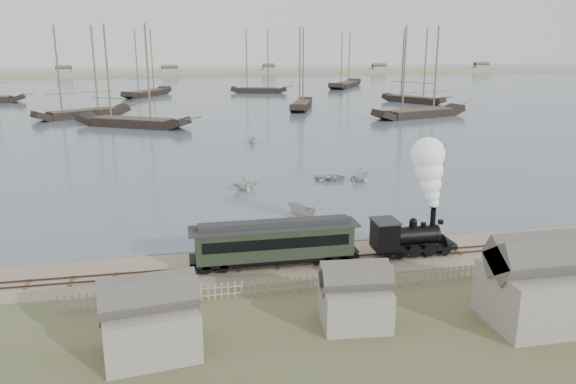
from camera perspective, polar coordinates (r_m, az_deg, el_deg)
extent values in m
plane|color=tan|center=(45.54, -0.33, -6.42)|extent=(600.00, 600.00, 0.00)
cube|color=#465564|center=(212.39, -9.26, 10.47)|extent=(600.00, 336.00, 0.06)
cube|color=#3D2B21|center=(43.24, 0.30, -7.49)|extent=(120.00, 0.08, 0.12)
cube|color=#3D2B21|center=(44.14, 0.04, -7.00)|extent=(120.00, 0.08, 0.12)
cube|color=#3F3428|center=(43.72, 0.17, -7.33)|extent=(120.00, 1.80, 0.06)
cube|color=tan|center=(292.17, -9.92, 11.67)|extent=(500.00, 20.00, 1.80)
cube|color=black|center=(46.46, 12.68, -5.44)|extent=(6.66, 1.96, 0.24)
cylinder|color=black|center=(45.97, 12.30, -4.34)|extent=(4.11, 1.47, 1.47)
cube|color=black|center=(45.11, 9.80, -4.32)|extent=(1.76, 2.15, 2.25)
cube|color=#28292B|center=(44.74, 9.87, -2.91)|extent=(1.96, 2.35, 0.12)
cylinder|color=black|center=(46.32, 14.51, -2.61)|extent=(0.43, 0.43, 1.57)
sphere|color=black|center=(45.69, 12.61, -2.97)|extent=(0.63, 0.63, 0.63)
cone|color=black|center=(47.81, 16.13, -5.21)|extent=(1.37, 1.96, 1.96)
cube|color=black|center=(46.72, 15.24, -2.95)|extent=(0.34, 0.34, 0.34)
cube|color=black|center=(43.27, -1.37, -6.66)|extent=(12.88, 2.12, 0.32)
cube|color=black|center=(42.81, -1.38, -5.06)|extent=(11.96, 2.30, 2.30)
cube|color=black|center=(41.65, -1.10, -5.31)|extent=(11.04, 0.06, 0.83)
cube|color=black|center=(43.82, -1.65, -4.26)|extent=(11.04, 0.06, 0.83)
cube|color=#28292B|center=(42.41, -1.39, -3.55)|extent=(12.88, 2.48, 0.17)
cube|color=#28292B|center=(42.32, -1.39, -3.19)|extent=(11.50, 1.10, 0.41)
imported|color=beige|center=(46.42, 1.75, -5.52)|extent=(2.62, 3.57, 0.72)
imported|color=beige|center=(64.74, -4.38, 0.89)|extent=(2.80, 3.15, 1.54)
imported|color=beige|center=(54.26, 1.35, -2.01)|extent=(3.61, 3.03, 1.34)
imported|color=beige|center=(69.29, 4.30, 1.53)|extent=(3.64, 4.42, 0.80)
imported|color=beige|center=(69.27, 7.33, 1.79)|extent=(3.90, 4.03, 1.62)
imported|color=beige|center=(87.01, 15.16, 4.09)|extent=(3.59, 3.94, 1.50)
imported|color=beige|center=(94.19, -3.66, 5.40)|extent=(2.97, 2.60, 1.49)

